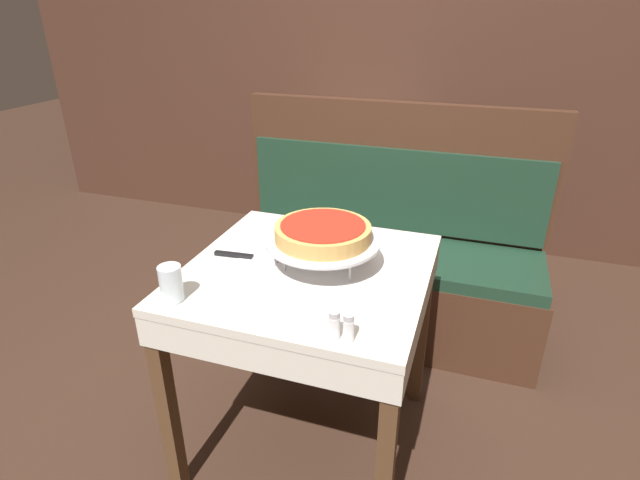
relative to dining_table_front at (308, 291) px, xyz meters
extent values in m
plane|color=#382319|center=(0.00, 0.00, -0.69)|extent=(14.00, 14.00, 0.00)
cube|color=beige|center=(0.00, 0.00, 0.08)|extent=(0.80, 0.80, 0.03)
cube|color=white|center=(0.00, 0.00, 0.09)|extent=(0.50, 0.50, 0.00)
cube|color=beige|center=(0.00, 0.00, 0.01)|extent=(0.80, 0.80, 0.10)
cube|color=#4C331E|center=(-0.37, -0.37, -0.31)|extent=(0.05, 0.05, 0.75)
cube|color=#4C331E|center=(0.37, -0.37, -0.31)|extent=(0.05, 0.05, 0.75)
cube|color=#4C331E|center=(-0.37, 0.37, -0.31)|extent=(0.05, 0.05, 0.75)
cube|color=#4C331E|center=(0.37, 0.37, -0.31)|extent=(0.05, 0.05, 0.75)
cube|color=beige|center=(-0.29, 1.51, 0.08)|extent=(0.67, 0.67, 0.03)
cube|color=white|center=(-0.29, 1.51, 0.10)|extent=(0.42, 0.42, 0.00)
cube|color=beige|center=(-0.29, 1.51, 0.01)|extent=(0.67, 0.67, 0.11)
cube|color=#4C331E|center=(-0.59, 1.21, -0.31)|extent=(0.05, 0.05, 0.75)
cube|color=#4C331E|center=(0.01, 1.21, -0.31)|extent=(0.05, 0.05, 0.75)
cube|color=#4C331E|center=(-0.59, 1.81, -0.31)|extent=(0.05, 0.05, 0.75)
cube|color=#4C331E|center=(0.01, 1.81, -0.31)|extent=(0.05, 0.05, 0.75)
cube|color=#3D2316|center=(0.10, 0.84, -0.47)|extent=(1.57, 0.52, 0.42)
cube|color=#193323|center=(0.10, 0.84, -0.23)|extent=(1.54, 0.51, 0.06)
cube|color=#3D2316|center=(0.10, 1.07, 0.13)|extent=(1.57, 0.06, 0.67)
cube|color=#193323|center=(0.10, 1.03, 0.03)|extent=(1.51, 0.02, 0.43)
cube|color=#3D2319|center=(0.00, 2.06, 0.51)|extent=(6.00, 0.04, 2.40)
cylinder|color=#ADADB2|center=(0.05, 0.15, 0.14)|extent=(0.01, 0.01, 0.09)
cylinder|color=#ADADB2|center=(-0.06, -0.05, 0.14)|extent=(0.01, 0.01, 0.09)
cylinder|color=#ADADB2|center=(0.16, -0.05, 0.14)|extent=(0.01, 0.01, 0.09)
cylinder|color=#ADADB2|center=(0.05, 0.02, 0.18)|extent=(0.26, 0.26, 0.01)
cylinder|color=silver|center=(0.05, 0.02, 0.18)|extent=(0.37, 0.37, 0.01)
cylinder|color=silver|center=(0.05, 0.02, 0.19)|extent=(0.38, 0.38, 0.01)
cylinder|color=tan|center=(0.05, 0.02, 0.22)|extent=(0.32, 0.32, 0.05)
cylinder|color=#B22819|center=(0.05, 0.02, 0.25)|extent=(0.28, 0.28, 0.01)
cube|color=#BCBCC1|center=(-0.16, 0.00, 0.10)|extent=(0.10, 0.09, 0.00)
cube|color=black|center=(-0.27, -0.01, 0.10)|extent=(0.14, 0.03, 0.01)
cylinder|color=silver|center=(-0.31, -0.32, 0.15)|extent=(0.07, 0.07, 0.11)
cylinder|color=silver|center=(0.20, -0.34, 0.13)|extent=(0.03, 0.03, 0.06)
cylinder|color=#B7B7BC|center=(0.20, -0.34, 0.17)|extent=(0.03, 0.03, 0.02)
cylinder|color=silver|center=(0.24, -0.34, 0.13)|extent=(0.03, 0.03, 0.06)
cylinder|color=#B7B7BC|center=(0.24, -0.34, 0.16)|extent=(0.03, 0.03, 0.02)
cube|color=black|center=(-0.21, 1.46, 0.12)|extent=(0.13, 0.13, 0.03)
cylinder|color=black|center=(-0.21, 1.46, 0.20)|extent=(0.01, 0.01, 0.13)
cylinder|color=red|center=(-0.21, 1.50, 0.18)|extent=(0.04, 0.04, 0.10)
cylinder|color=white|center=(-0.25, 1.44, 0.18)|extent=(0.04, 0.04, 0.10)
cylinder|color=#99194C|center=(-0.17, 1.44, 0.18)|extent=(0.04, 0.04, 0.10)
camera|label=1|loc=(0.51, -1.39, 0.90)|focal=28.00mm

